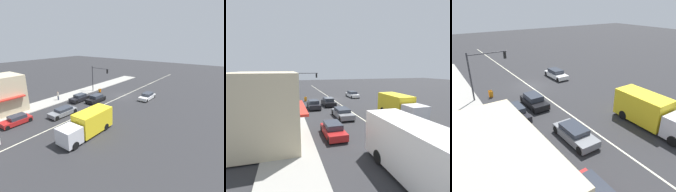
% 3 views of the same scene
% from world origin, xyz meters
% --- Properties ---
extents(ground_plane, '(160.00, 160.00, 0.00)m').
position_xyz_m(ground_plane, '(0.00, 18.00, 0.00)').
color(ground_plane, '#2B2B2D').
extents(sidewalk_right, '(4.00, 73.00, 0.12)m').
position_xyz_m(sidewalk_right, '(9.00, 18.50, 0.06)').
color(sidewalk_right, '#9E9B93').
rests_on(sidewalk_right, ground).
extents(lane_marking_center, '(0.16, 60.00, 0.01)m').
position_xyz_m(lane_marking_center, '(0.00, 0.00, 0.00)').
color(lane_marking_center, beige).
rests_on(lane_marking_center, ground).
extents(traffic_signal_main, '(4.59, 0.34, 5.60)m').
position_xyz_m(traffic_signal_main, '(6.12, 1.00, 3.90)').
color(traffic_signal_main, '#333338').
rests_on(traffic_signal_main, sidewalk_right).
extents(pedestrian, '(0.34, 0.34, 1.62)m').
position_xyz_m(pedestrian, '(8.56, 9.86, 0.97)').
color(pedestrian, '#282D42').
rests_on(pedestrian, sidewalk_right).
extents(warning_aframe_sign, '(0.45, 0.53, 0.84)m').
position_xyz_m(warning_aframe_sign, '(5.56, 0.94, 0.43)').
color(warning_aframe_sign, orange).
rests_on(warning_aframe_sign, ground).
extents(delivery_truck, '(2.44, 7.50, 2.87)m').
position_xyz_m(delivery_truck, '(-5.00, 15.70, 1.47)').
color(delivery_truck, silver).
rests_on(delivery_truck, ground).
extents(van_white, '(1.78, 4.35, 1.28)m').
position_xyz_m(van_white, '(-5.00, -1.10, 0.61)').
color(van_white, silver).
rests_on(van_white, ground).
extents(hatchback_red, '(1.74, 3.93, 1.28)m').
position_xyz_m(hatchback_red, '(5.00, 19.60, 0.61)').
color(hatchback_red, '#AD1E1E').
rests_on(hatchback_red, ground).
extents(sedan_dark, '(1.77, 3.85, 1.35)m').
position_xyz_m(sedan_dark, '(5.00, 7.64, 0.65)').
color(sedan_dark, black).
rests_on(sedan_dark, ground).
extents(suv_black, '(1.82, 3.95, 1.34)m').
position_xyz_m(suv_black, '(2.20, 6.05, 0.63)').
color(suv_black, black).
rests_on(suv_black, ground).
extents(suv_grey, '(1.87, 4.41, 1.21)m').
position_xyz_m(suv_grey, '(2.20, 13.83, 0.60)').
color(suv_grey, slate).
rests_on(suv_grey, ground).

